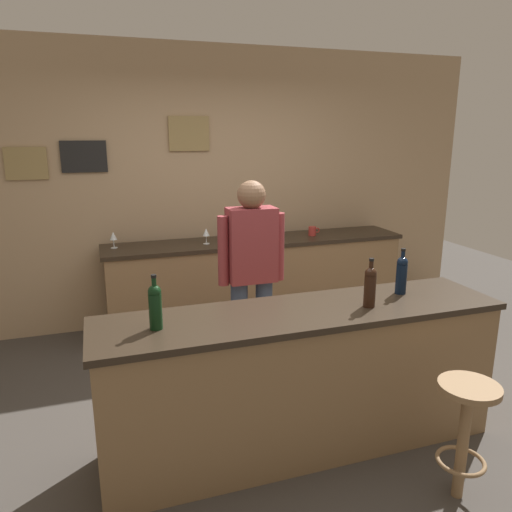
{
  "coord_description": "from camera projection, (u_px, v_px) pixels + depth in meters",
  "views": [
    {
      "loc": [
        -1.14,
        -2.91,
        1.96
      ],
      "look_at": [
        -0.02,
        0.45,
        1.05
      ],
      "focal_mm": 34.05,
      "sensor_mm": 36.0,
      "label": 1
    }
  ],
  "objects": [
    {
      "name": "side_counter",
      "position": [
        257.0,
        281.0,
        5.04
      ],
      "size": [
        3.07,
        0.56,
        0.9
      ],
      "color": "olive",
      "rests_on": "ground_plane"
    },
    {
      "name": "ground_plane",
      "position": [
        278.0,
        411.0,
        3.51
      ],
      "size": [
        10.0,
        10.0,
        0.0
      ],
      "primitive_type": "plane",
      "color": "#423D38"
    },
    {
      "name": "back_wall",
      "position": [
        208.0,
        187.0,
        5.02
      ],
      "size": [
        6.0,
        0.09,
        2.8
      ],
      "color": "tan",
      "rests_on": "ground_plane"
    },
    {
      "name": "wine_bottle_a",
      "position": [
        155.0,
        305.0,
        2.6
      ],
      "size": [
        0.07,
        0.07,
        0.31
      ],
      "color": "black",
      "rests_on": "bar_counter"
    },
    {
      "name": "wine_glass_a",
      "position": [
        113.0,
        237.0,
        4.53
      ],
      "size": [
        0.07,
        0.07,
        0.16
      ],
      "color": "silver",
      "rests_on": "side_counter"
    },
    {
      "name": "bar_stool",
      "position": [
        465.0,
        422.0,
        2.58
      ],
      "size": [
        0.32,
        0.32,
        0.68
      ],
      "color": "olive",
      "rests_on": "ground_plane"
    },
    {
      "name": "coffee_mug",
      "position": [
        313.0,
        231.0,
        5.1
      ],
      "size": [
        0.12,
        0.08,
        0.09
      ],
      "color": "#B2332D",
      "rests_on": "side_counter"
    },
    {
      "name": "wine_bottle_b",
      "position": [
        370.0,
        285.0,
        2.94
      ],
      "size": [
        0.07,
        0.07,
        0.31
      ],
      "color": "black",
      "rests_on": "bar_counter"
    },
    {
      "name": "wine_bottle_c",
      "position": [
        402.0,
        274.0,
        3.18
      ],
      "size": [
        0.07,
        0.07,
        0.31
      ],
      "color": "black",
      "rests_on": "bar_counter"
    },
    {
      "name": "wine_glass_b",
      "position": [
        206.0,
        233.0,
        4.7
      ],
      "size": [
        0.07,
        0.07,
        0.16
      ],
      "color": "silver",
      "rests_on": "side_counter"
    },
    {
      "name": "bartender",
      "position": [
        252.0,
        271.0,
        3.67
      ],
      "size": [
        0.52,
        0.21,
        1.62
      ],
      "color": "#384766",
      "rests_on": "ground_plane"
    },
    {
      "name": "bar_counter",
      "position": [
        302.0,
        379.0,
        3.03
      ],
      "size": [
        2.5,
        0.6,
        0.92
      ],
      "color": "olive",
      "rests_on": "ground_plane"
    }
  ]
}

